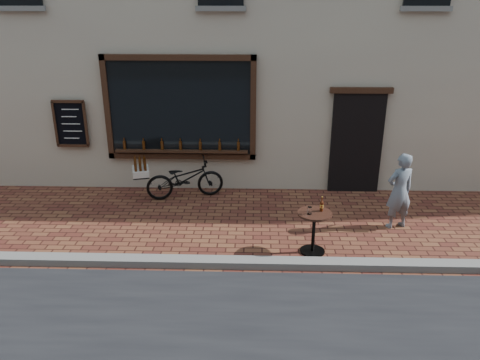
{
  "coord_description": "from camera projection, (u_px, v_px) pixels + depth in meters",
  "views": [
    {
      "loc": [
        -0.31,
        -6.34,
        4.03
      ],
      "look_at": [
        -0.55,
        1.2,
        1.1
      ],
      "focal_mm": 35.0,
      "sensor_mm": 36.0,
      "label": 1
    }
  ],
  "objects": [
    {
      "name": "kerb",
      "position": [
        272.0,
        263.0,
        7.52
      ],
      "size": [
        90.0,
        0.25,
        0.12
      ],
      "primitive_type": "cube",
      "color": "slate",
      "rests_on": "ground"
    },
    {
      "name": "pedestrian",
      "position": [
        399.0,
        191.0,
        8.59
      ],
      "size": [
        0.61,
        0.5,
        1.45
      ],
      "primitive_type": "imported",
      "rotation": [
        0.0,
        0.0,
        3.46
      ],
      "color": "slate",
      "rests_on": "ground"
    },
    {
      "name": "bistro_table",
      "position": [
        314.0,
        224.0,
        7.78
      ],
      "size": [
        0.58,
        0.58,
        0.99
      ],
      "color": "black",
      "rests_on": "ground"
    },
    {
      "name": "ground",
      "position": [
        273.0,
        273.0,
        7.35
      ],
      "size": [
        90.0,
        90.0,
        0.0
      ],
      "primitive_type": "plane",
      "color": "#51221A",
      "rests_on": "ground"
    },
    {
      "name": "cargo_bicycle",
      "position": [
        183.0,
        178.0,
        10.0
      ],
      "size": [
        1.98,
        1.02,
        0.93
      ],
      "rotation": [
        0.0,
        0.0,
        1.84
      ],
      "color": "black",
      "rests_on": "ground"
    }
  ]
}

